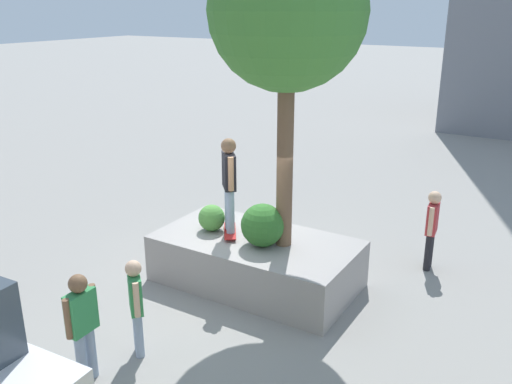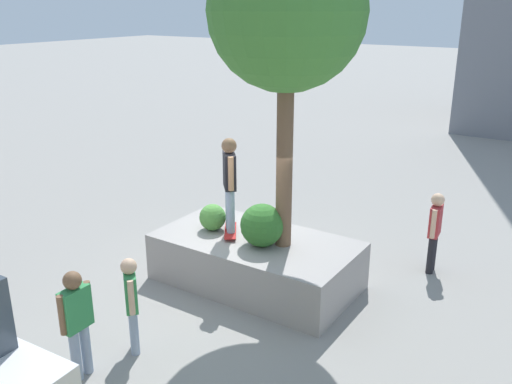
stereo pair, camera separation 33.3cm
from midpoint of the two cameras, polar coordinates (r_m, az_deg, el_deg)
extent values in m
plane|color=gray|center=(10.61, -3.37, -8.76)|extent=(120.00, 120.00, 0.00)
cube|color=gray|center=(10.19, -0.94, -7.16)|extent=(3.63, 1.96, 0.88)
cylinder|color=brown|center=(9.26, 1.99, 3.80)|extent=(0.28, 0.28, 3.25)
sphere|color=#3D7A33|center=(8.94, 2.17, 18.30)|extent=(2.53, 2.53, 2.53)
sphere|color=#4C8C3D|center=(10.33, -5.54, -2.68)|extent=(0.50, 0.50, 0.50)
sphere|color=#2D6628|center=(9.60, -0.32, -3.46)|extent=(0.76, 0.76, 0.76)
cube|color=#A51E1E|center=(10.20, -3.65, -4.05)|extent=(0.63, 0.78, 0.02)
sphere|color=beige|center=(10.45, -4.11, -3.69)|extent=(0.06, 0.06, 0.06)
sphere|color=beige|center=(10.45, -3.18, -3.68)|extent=(0.06, 0.06, 0.06)
sphere|color=beige|center=(9.98, -4.14, -4.82)|extent=(0.06, 0.06, 0.06)
sphere|color=beige|center=(9.98, -3.17, -4.81)|extent=(0.06, 0.06, 0.06)
cylinder|color=#8C9EB7|center=(9.95, -3.63, -2.04)|extent=(0.15, 0.15, 0.83)
cylinder|color=#8C9EB7|center=(10.13, -3.77, -1.64)|extent=(0.15, 0.15, 0.83)
cube|color=black|center=(9.80, -3.79, 2.19)|extent=(0.46, 0.48, 0.65)
cylinder|color=#9E7251|center=(9.56, -3.62, 1.88)|extent=(0.10, 0.10, 0.61)
cylinder|color=#9E7251|center=(10.03, -3.96, 2.68)|extent=(0.10, 0.10, 0.61)
sphere|color=#9E7251|center=(9.68, -3.85, 4.79)|extent=(0.27, 0.27, 0.27)
cylinder|color=#8C9EB7|center=(8.47, -13.18, -14.25)|extent=(0.13, 0.13, 0.72)
cylinder|color=#8C9EB7|center=(8.62, -13.27, -13.64)|extent=(0.13, 0.13, 0.72)
cube|color=#338C4C|center=(8.22, -13.56, -10.19)|extent=(0.42, 0.40, 0.56)
cylinder|color=#D8AD8C|center=(8.02, -13.46, -10.81)|extent=(0.09, 0.09, 0.53)
cylinder|color=#D8AD8C|center=(8.40, -13.68, -9.40)|extent=(0.09, 0.09, 0.53)
sphere|color=#D8AD8C|center=(8.04, -13.78, -7.70)|extent=(0.23, 0.23, 0.23)
cylinder|color=black|center=(11.13, 16.59, -6.01)|extent=(0.14, 0.14, 0.76)
cylinder|color=black|center=(11.30, 16.74, -5.65)|extent=(0.14, 0.14, 0.76)
cube|color=#B23338|center=(10.96, 17.00, -2.63)|extent=(0.23, 0.44, 0.59)
cylinder|color=#D8AD8C|center=(10.74, 16.82, -2.95)|extent=(0.09, 0.09, 0.56)
cylinder|color=#D8AD8C|center=(11.16, 17.18, -2.16)|extent=(0.09, 0.09, 0.56)
sphere|color=#D8AD8C|center=(10.82, 17.21, -0.56)|extent=(0.25, 0.25, 0.25)
cylinder|color=#8C9EB7|center=(8.25, -17.85, -15.53)|extent=(0.14, 0.14, 0.76)
cylinder|color=#8C9EB7|center=(8.16, -18.81, -16.09)|extent=(0.14, 0.14, 0.76)
cube|color=#338C4C|center=(7.85, -18.85, -11.70)|extent=(0.20, 0.44, 0.60)
cylinder|color=brown|center=(7.96, -17.65, -10.94)|extent=(0.09, 0.09, 0.56)
cylinder|color=brown|center=(7.71, -20.12, -12.27)|extent=(0.09, 0.09, 0.56)
sphere|color=brown|center=(7.65, -19.19, -8.96)|extent=(0.25, 0.25, 0.25)
camera|label=1|loc=(0.17, -90.99, -0.34)|focal=38.61mm
camera|label=2|loc=(0.17, 89.01, 0.34)|focal=38.61mm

